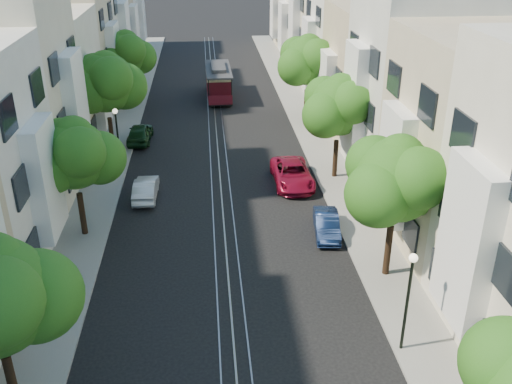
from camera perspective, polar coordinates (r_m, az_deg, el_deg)
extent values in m
plane|color=black|center=(42.98, -3.94, 5.47)|extent=(200.00, 200.00, 0.00)
cube|color=gray|center=(43.68, 5.65, 5.82)|extent=(2.50, 80.00, 0.12)
cube|color=gray|center=(43.45, -13.58, 5.10)|extent=(2.50, 80.00, 0.12)
cube|color=gray|center=(42.97, -4.68, 5.45)|extent=(0.06, 80.00, 0.02)
cube|color=gray|center=(42.97, -3.94, 5.48)|extent=(0.06, 80.00, 0.02)
cube|color=gray|center=(42.99, -3.21, 5.51)|extent=(0.06, 80.00, 0.02)
cube|color=tan|center=(42.98, -3.94, 5.47)|extent=(0.08, 80.00, 0.01)
cube|color=white|center=(21.21, 20.46, -4.81)|extent=(0.90, 3.04, 6.05)
cube|color=beige|center=(29.15, 21.07, 4.26)|extent=(7.00, 8.00, 10.00)
cube|color=white|center=(28.00, 13.79, 2.65)|extent=(0.90, 3.04, 5.50)
cube|color=silver|center=(35.84, 16.03, 10.48)|extent=(7.00, 8.00, 12.00)
cube|color=white|center=(34.93, 9.92, 9.07)|extent=(0.90, 3.04, 6.60)
cube|color=#C6B28C|center=(43.53, 12.19, 11.42)|extent=(7.00, 8.00, 9.00)
cube|color=white|center=(42.76, 7.14, 10.54)|extent=(0.90, 3.04, 4.95)
cube|color=white|center=(50.89, 9.69, 14.51)|extent=(7.00, 8.00, 10.50)
cube|color=white|center=(50.24, 5.29, 13.63)|extent=(0.90, 3.04, 5.78)
cube|color=beige|center=(58.46, 7.76, 16.55)|extent=(7.00, 8.00, 11.50)
cube|color=white|center=(57.90, 3.89, 15.70)|extent=(0.90, 3.04, 6.32)
cube|color=silver|center=(66.35, 6.19, 16.82)|extent=(7.00, 8.00, 9.50)
cube|color=white|center=(65.85, 2.78, 16.20)|extent=(0.90, 3.04, 5.23)
cube|color=beige|center=(74.10, 4.99, 17.98)|extent=(7.00, 8.00, 10.00)
cube|color=white|center=(73.65, 1.91, 17.39)|extent=(0.90, 3.04, 5.50)
cube|color=white|center=(27.62, -20.49, 1.20)|extent=(0.90, 3.04, 5.39)
cube|color=beige|center=(35.40, -23.90, 8.89)|extent=(7.00, 8.00, 11.76)
cube|color=white|center=(34.63, -17.63, 7.92)|extent=(0.90, 3.04, 6.47)
cube|color=silver|center=(43.16, -20.52, 10.14)|extent=(7.00, 8.00, 8.82)
cube|color=white|center=(42.51, -15.37, 9.63)|extent=(0.90, 3.04, 4.85)
cube|color=beige|center=(50.58, -18.50, 13.39)|extent=(7.00, 8.00, 10.29)
cube|color=white|center=(50.03, -14.03, 12.84)|extent=(0.90, 3.04, 5.66)
cube|color=silver|center=(58.19, -16.94, 15.56)|extent=(7.00, 8.00, 11.27)
cube|color=white|center=(57.72, -13.01, 15.01)|extent=(0.90, 3.04, 6.20)
cube|color=#C6B28C|center=(66.11, -15.56, 15.96)|extent=(7.00, 8.00, 9.31)
cube|color=white|center=(65.69, -12.11, 15.59)|extent=(0.90, 3.04, 5.12)
cube|color=white|center=(73.89, -14.59, 17.20)|extent=(7.00, 8.00, 9.80)
cube|color=white|center=(73.51, -11.47, 16.84)|extent=(0.90, 3.04, 5.39)
cylinder|color=black|center=(26.44, 13.05, -5.67)|extent=(0.30, 0.30, 2.45)
sphere|color=#275415|center=(24.85, 13.83, 1.18)|extent=(3.64, 3.64, 3.64)
sphere|color=#275415|center=(25.81, 15.72, 0.91)|extent=(2.91, 2.91, 2.91)
sphere|color=#275415|center=(24.09, 12.12, -0.23)|extent=(2.84, 2.84, 2.84)
sphere|color=#275415|center=(24.62, 14.20, 3.19)|extent=(2.18, 2.18, 2.18)
cylinder|color=black|center=(35.92, 7.93, 3.36)|extent=(0.30, 0.30, 2.38)
sphere|color=#275415|center=(34.80, 8.27, 8.49)|extent=(3.54, 3.54, 3.54)
sphere|color=#275415|center=(35.64, 9.79, 8.12)|extent=(2.83, 2.83, 2.83)
sphere|color=#275415|center=(34.03, 6.93, 7.65)|extent=(2.76, 2.76, 2.76)
sphere|color=#275415|center=(34.66, 8.49, 9.96)|extent=(2.12, 2.12, 2.12)
cylinder|color=black|center=(46.05, 4.99, 8.63)|extent=(0.30, 0.30, 2.52)
sphere|color=#275415|center=(45.14, 5.16, 12.96)|extent=(3.74, 3.74, 3.74)
sphere|color=#275415|center=(45.92, 6.42, 12.61)|extent=(3.00, 3.00, 3.00)
sphere|color=#275415|center=(44.38, 4.07, 12.38)|extent=(2.92, 2.92, 2.92)
sphere|color=#275415|center=(45.07, 5.32, 14.11)|extent=(2.25, 2.25, 2.25)
sphere|color=#275415|center=(18.91, -21.13, -9.66)|extent=(2.91, 2.91, 2.91)
cylinder|color=black|center=(30.33, -16.98, -2.07)|extent=(0.30, 0.30, 2.27)
sphere|color=#275415|center=(29.03, -17.79, 3.56)|extent=(3.38, 3.38, 3.38)
sphere|color=#275415|center=(29.41, -15.41, 3.32)|extent=(2.70, 2.70, 2.70)
sphere|color=#275415|center=(28.74, -19.81, 2.38)|extent=(2.64, 2.64, 2.64)
sphere|color=#275415|center=(28.79, -17.79, 5.31)|extent=(2.03, 2.03, 2.03)
cylinder|color=black|center=(40.19, -14.24, 5.44)|extent=(0.30, 0.30, 2.62)
sphere|color=#275415|center=(39.11, -14.83, 10.54)|extent=(3.90, 3.90, 3.90)
sphere|color=#275415|center=(39.53, -13.06, 10.28)|extent=(3.12, 3.12, 3.12)
sphere|color=#275415|center=(38.69, -16.33, 9.74)|extent=(3.04, 3.04, 3.04)
sphere|color=#275415|center=(38.98, -14.81, 11.86)|extent=(2.34, 2.34, 2.34)
cylinder|color=black|center=(50.61, -12.54, 9.61)|extent=(0.30, 0.30, 2.38)
sphere|color=#275415|center=(49.82, -12.91, 13.32)|extent=(3.54, 3.54, 3.54)
sphere|color=#275415|center=(50.25, -11.53, 13.09)|extent=(2.83, 2.83, 2.83)
sphere|color=#275415|center=(49.34, -14.09, 12.73)|extent=(2.76, 2.76, 2.76)
sphere|color=#275415|center=(49.73, -12.89, 14.37)|extent=(2.12, 2.12, 2.12)
cylinder|color=black|center=(21.84, 14.85, -10.84)|extent=(0.12, 0.12, 4.00)
sphere|color=#FFF2CC|center=(20.74, 15.46, -6.38)|extent=(0.32, 0.32, 0.32)
cylinder|color=black|center=(37.03, -13.60, 4.91)|extent=(0.12, 0.12, 4.00)
sphere|color=#FFF2CC|center=(36.40, -13.92, 7.85)|extent=(0.32, 0.32, 0.32)
cube|color=black|center=(52.89, -3.73, 9.82)|extent=(2.14, 7.14, 0.27)
cube|color=#550E18|center=(52.61, -3.77, 10.94)|extent=(2.19, 4.47, 2.13)
cube|color=beige|center=(52.42, -3.79, 11.78)|extent=(2.24, 4.52, 0.53)
cube|color=#2D2D30|center=(52.33, -3.80, 12.16)|extent=(2.32, 7.14, 0.16)
cube|color=#2D2D30|center=(52.28, -3.81, 12.40)|extent=(1.30, 4.02, 0.31)
imported|color=#0B1838|center=(29.62, 7.08, -3.27)|extent=(1.56, 3.54, 1.13)
imported|color=maroon|center=(34.99, 3.65, 1.81)|extent=(2.34, 4.93, 1.36)
imported|color=silver|center=(33.84, -10.96, 0.34)|extent=(1.32, 3.61, 1.18)
imported|color=#163719|center=(42.63, -11.54, 5.81)|extent=(1.78, 4.08, 1.37)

